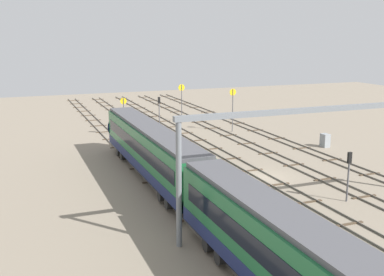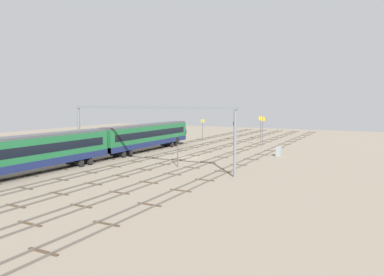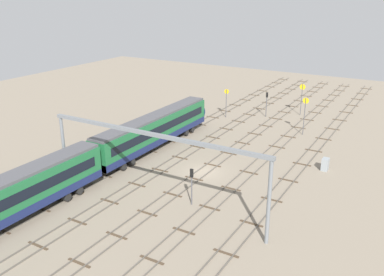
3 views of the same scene
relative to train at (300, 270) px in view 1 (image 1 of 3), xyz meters
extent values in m
plane|color=gray|center=(20.48, -9.97, -2.66)|extent=(140.57, 140.57, 0.00)
cube|color=#59544C|center=(20.48, -20.65, -2.58)|extent=(124.57, 0.07, 0.16)
cube|color=#59544C|center=(20.48, -19.22, -2.58)|extent=(124.57, 0.07, 0.16)
cube|color=#473828|center=(17.65, -19.94, -2.62)|extent=(0.24, 2.40, 0.08)
cube|color=#473828|center=(23.31, -19.94, -2.62)|extent=(0.24, 2.40, 0.08)
cube|color=#473828|center=(28.97, -19.94, -2.62)|extent=(0.24, 2.40, 0.08)
cube|color=#473828|center=(34.63, -19.94, -2.62)|extent=(0.24, 2.40, 0.08)
cube|color=#473828|center=(40.30, -19.94, -2.62)|extent=(0.24, 2.40, 0.08)
cube|color=#473828|center=(45.96, -19.94, -2.62)|extent=(0.24, 2.40, 0.08)
cube|color=#473828|center=(51.62, -19.94, -2.62)|extent=(0.24, 2.40, 0.08)
cube|color=#473828|center=(57.28, -19.94, -2.62)|extent=(0.24, 2.40, 0.08)
cube|color=#473828|center=(62.95, -19.94, -2.62)|extent=(0.24, 2.40, 0.08)
cube|color=#473828|center=(68.61, -19.94, -2.62)|extent=(0.24, 2.40, 0.08)
cube|color=#473828|center=(74.27, -19.94, -2.62)|extent=(0.24, 2.40, 0.08)
cube|color=#473828|center=(79.93, -19.94, -2.62)|extent=(0.24, 2.40, 0.08)
cube|color=#59544C|center=(20.48, -15.67, -2.58)|extent=(124.57, 0.07, 0.16)
cube|color=#59544C|center=(20.48, -14.24, -2.58)|extent=(124.57, 0.07, 0.16)
cube|color=#473828|center=(12.69, -14.95, -2.62)|extent=(0.24, 2.40, 0.08)
cube|color=#473828|center=(17.88, -14.95, -2.62)|extent=(0.24, 2.40, 0.08)
cube|color=#473828|center=(23.07, -14.95, -2.62)|extent=(0.24, 2.40, 0.08)
cube|color=#473828|center=(28.27, -14.95, -2.62)|extent=(0.24, 2.40, 0.08)
cube|color=#473828|center=(33.46, -14.95, -2.62)|extent=(0.24, 2.40, 0.08)
cube|color=#473828|center=(38.65, -14.95, -2.62)|extent=(0.24, 2.40, 0.08)
cube|color=#473828|center=(43.84, -14.95, -2.62)|extent=(0.24, 2.40, 0.08)
cube|color=#473828|center=(49.03, -14.95, -2.62)|extent=(0.24, 2.40, 0.08)
cube|color=#473828|center=(54.22, -14.95, -2.62)|extent=(0.24, 2.40, 0.08)
cube|color=#473828|center=(59.41, -14.95, -2.62)|extent=(0.24, 2.40, 0.08)
cube|color=#473828|center=(64.60, -14.95, -2.62)|extent=(0.24, 2.40, 0.08)
cube|color=#473828|center=(69.79, -14.95, -2.62)|extent=(0.24, 2.40, 0.08)
cube|color=#473828|center=(74.98, -14.95, -2.62)|extent=(0.24, 2.40, 0.08)
cube|color=#473828|center=(80.17, -14.95, -2.62)|extent=(0.24, 2.40, 0.08)
cube|color=#59544C|center=(20.48, -10.69, -2.58)|extent=(124.57, 0.07, 0.16)
cube|color=#59544C|center=(20.48, -9.25, -2.58)|extent=(124.57, 0.07, 0.16)
cube|color=#473828|center=(8.50, -9.97, -2.62)|extent=(0.24, 2.40, 0.08)
cube|color=#473828|center=(13.29, -9.97, -2.62)|extent=(0.24, 2.40, 0.08)
cube|color=#473828|center=(18.08, -9.97, -2.62)|extent=(0.24, 2.40, 0.08)
cube|color=#473828|center=(22.88, -9.97, -2.62)|extent=(0.24, 2.40, 0.08)
cube|color=#473828|center=(27.67, -9.97, -2.62)|extent=(0.24, 2.40, 0.08)
cube|color=#473828|center=(32.46, -9.97, -2.62)|extent=(0.24, 2.40, 0.08)
cube|color=#473828|center=(37.25, -9.97, -2.62)|extent=(0.24, 2.40, 0.08)
cube|color=#473828|center=(42.04, -9.97, -2.62)|extent=(0.24, 2.40, 0.08)
cube|color=#473828|center=(46.83, -9.97, -2.62)|extent=(0.24, 2.40, 0.08)
cube|color=#473828|center=(51.62, -9.97, -2.62)|extent=(0.24, 2.40, 0.08)
cube|color=#473828|center=(56.41, -9.97, -2.62)|extent=(0.24, 2.40, 0.08)
cube|color=#473828|center=(61.20, -9.97, -2.62)|extent=(0.24, 2.40, 0.08)
cube|color=#473828|center=(65.99, -9.97, -2.62)|extent=(0.24, 2.40, 0.08)
cube|color=#473828|center=(70.79, -9.97, -2.62)|extent=(0.24, 2.40, 0.08)
cube|color=#473828|center=(75.58, -9.97, -2.62)|extent=(0.24, 2.40, 0.08)
cube|color=#473828|center=(80.37, -9.97, -2.62)|extent=(0.24, 2.40, 0.08)
cube|color=#59544C|center=(20.48, -5.70, -2.58)|extent=(124.57, 0.07, 0.16)
cube|color=#59544C|center=(20.48, -4.27, -2.58)|extent=(124.57, 0.07, 0.16)
cube|color=#473828|center=(3.71, -4.98, -2.62)|extent=(0.24, 2.40, 0.08)
cube|color=#473828|center=(8.50, -4.98, -2.62)|extent=(0.24, 2.40, 0.08)
cube|color=#473828|center=(13.29, -4.98, -2.62)|extent=(0.24, 2.40, 0.08)
cube|color=#473828|center=(18.08, -4.98, -2.62)|extent=(0.24, 2.40, 0.08)
cube|color=#473828|center=(22.88, -4.98, -2.62)|extent=(0.24, 2.40, 0.08)
cube|color=#473828|center=(27.67, -4.98, -2.62)|extent=(0.24, 2.40, 0.08)
cube|color=#473828|center=(32.46, -4.98, -2.62)|extent=(0.24, 2.40, 0.08)
cube|color=#473828|center=(37.25, -4.98, -2.62)|extent=(0.24, 2.40, 0.08)
cube|color=#473828|center=(42.04, -4.98, -2.62)|extent=(0.24, 2.40, 0.08)
cube|color=#473828|center=(46.83, -4.98, -2.62)|extent=(0.24, 2.40, 0.08)
cube|color=#473828|center=(51.62, -4.98, -2.62)|extent=(0.24, 2.40, 0.08)
cube|color=#473828|center=(56.41, -4.98, -2.62)|extent=(0.24, 2.40, 0.08)
cube|color=#473828|center=(61.20, -4.98, -2.62)|extent=(0.24, 2.40, 0.08)
cube|color=#473828|center=(65.99, -4.98, -2.62)|extent=(0.24, 2.40, 0.08)
cube|color=#473828|center=(70.79, -4.98, -2.62)|extent=(0.24, 2.40, 0.08)
cube|color=#473828|center=(75.58, -4.98, -2.62)|extent=(0.24, 2.40, 0.08)
cube|color=#473828|center=(80.37, -4.98, -2.62)|extent=(0.24, 2.40, 0.08)
cube|color=#59544C|center=(20.48, -0.72, -2.58)|extent=(124.57, 0.07, 0.16)
cube|color=#59544C|center=(20.48, 0.72, -2.58)|extent=(124.57, 0.07, 0.16)
cube|color=#473828|center=(8.50, 0.00, -2.62)|extent=(0.24, 2.40, 0.08)
cube|color=#473828|center=(13.29, 0.00, -2.62)|extent=(0.24, 2.40, 0.08)
cube|color=#473828|center=(18.08, 0.00, -2.62)|extent=(0.24, 2.40, 0.08)
cube|color=#473828|center=(22.88, 0.00, -2.62)|extent=(0.24, 2.40, 0.08)
cube|color=#473828|center=(27.67, 0.00, -2.62)|extent=(0.24, 2.40, 0.08)
cube|color=#473828|center=(32.46, 0.00, -2.62)|extent=(0.24, 2.40, 0.08)
cube|color=#473828|center=(37.25, 0.00, -2.62)|extent=(0.24, 2.40, 0.08)
cube|color=#473828|center=(42.04, 0.00, -2.62)|extent=(0.24, 2.40, 0.08)
cube|color=#473828|center=(46.83, 0.00, -2.62)|extent=(0.24, 2.40, 0.08)
cube|color=#473828|center=(51.62, 0.00, -2.62)|extent=(0.24, 2.40, 0.08)
cube|color=#473828|center=(56.41, 0.00, -2.62)|extent=(0.24, 2.40, 0.08)
cube|color=#473828|center=(61.20, 0.00, -2.62)|extent=(0.24, 2.40, 0.08)
cube|color=#473828|center=(65.99, 0.00, -2.62)|extent=(0.24, 2.40, 0.08)
cube|color=#473828|center=(70.79, 0.00, -2.62)|extent=(0.24, 2.40, 0.08)
cube|color=#473828|center=(75.58, 0.00, -2.62)|extent=(0.24, 2.40, 0.08)
cube|color=#473828|center=(80.37, 0.00, -2.62)|extent=(0.24, 2.40, 0.08)
cube|color=#1E6638|center=(24.20, 0.00, 0.20)|extent=(24.00, 2.90, 3.60)
cube|color=navy|center=(24.20, 0.00, -1.15)|extent=(24.00, 2.94, 0.90)
cube|color=#4C4C51|center=(24.20, 0.00, 2.15)|extent=(24.00, 2.50, 0.30)
cube|color=black|center=(24.20, -1.46, 0.63)|extent=(22.00, 0.04, 1.10)
cube|color=black|center=(24.20, 1.46, 0.63)|extent=(22.00, 0.04, 1.10)
cylinder|color=black|center=(15.62, 0.00, -2.05)|extent=(0.90, 2.70, 0.90)
cylinder|color=black|center=(17.42, 0.00, -2.05)|extent=(0.90, 2.70, 0.90)
cylinder|color=black|center=(30.98, 0.00, -2.05)|extent=(0.90, 2.70, 0.90)
cylinder|color=black|center=(32.78, 0.00, -2.05)|extent=(0.90, 2.70, 0.90)
cube|color=#1E6638|center=(-0.60, 0.00, 0.20)|extent=(24.00, 2.90, 3.60)
cube|color=#4C4C51|center=(-0.60, 0.00, 2.15)|extent=(24.00, 2.50, 0.30)
cube|color=black|center=(-0.60, -1.46, 0.63)|extent=(22.00, 0.04, 1.10)
cube|color=black|center=(-0.60, 1.46, 0.63)|extent=(22.00, 0.04, 1.10)
cylinder|color=black|center=(6.18, 0.00, -2.05)|extent=(0.90, 2.70, 0.90)
cylinder|color=black|center=(7.98, 0.00, -2.05)|extent=(0.90, 2.70, 0.90)
cone|color=navy|center=(37.00, 0.00, 0.02)|extent=(1.60, 3.24, 3.24)
cylinder|color=slate|center=(9.62, 2.41, 1.37)|extent=(0.36, 0.36, 8.05)
cube|color=slate|center=(9.62, -9.97, 5.57)|extent=(0.40, 25.36, 0.35)
cylinder|color=#4C4C51|center=(51.47, -13.00, 0.15)|extent=(0.12, 0.12, 5.62)
cylinder|color=yellow|center=(51.51, -13.00, 2.50)|extent=(0.05, 1.01, 1.01)
cube|color=black|center=(51.54, -13.00, 2.50)|extent=(0.02, 0.46, 0.12)
cylinder|color=#4C4C51|center=(40.81, -16.58, 0.30)|extent=(0.12, 0.12, 5.91)
cylinder|color=yellow|center=(40.85, -16.58, 2.83)|extent=(0.05, 0.94, 0.94)
cube|color=black|center=(40.88, -16.58, 2.83)|extent=(0.02, 0.42, 0.12)
cylinder|color=#4C4C51|center=(43.34, -1.96, -0.13)|extent=(0.12, 0.12, 5.05)
cylinder|color=yellow|center=(43.38, -1.96, 2.01)|extent=(0.05, 0.85, 0.85)
cube|color=black|center=(43.41, -1.96, 2.01)|extent=(0.02, 0.38, 0.12)
cylinder|color=#4C4C51|center=(47.23, -8.01, -0.88)|extent=(0.14, 0.14, 3.55)
cube|color=black|center=(47.23, -8.01, 1.34)|extent=(0.20, 0.32, 0.90)
sphere|color=green|center=(47.34, -8.01, 1.54)|extent=(0.20, 0.20, 0.20)
sphere|color=#262626|center=(47.34, -8.01, 1.14)|extent=(0.20, 0.20, 0.20)
cylinder|color=#4C4C51|center=(12.41, -12.95, -1.06)|extent=(0.14, 0.14, 3.20)
cube|color=black|center=(12.41, -12.95, 1.00)|extent=(0.20, 0.32, 0.90)
sphere|color=yellow|center=(12.52, -12.95, 1.19)|extent=(0.20, 0.20, 0.20)
sphere|color=#262626|center=(12.52, -12.95, 0.80)|extent=(0.20, 0.20, 0.20)
cube|color=gray|center=(28.62, -22.93, -1.86)|extent=(1.06, 0.79, 1.59)
cube|color=#333333|center=(29.16, -22.93, -1.62)|extent=(0.02, 0.56, 0.24)
camera|label=1|loc=(-16.39, 11.64, 10.52)|focal=43.75mm
camera|label=2|loc=(-30.98, -37.51, 6.33)|focal=34.18mm
camera|label=3|loc=(-21.82, -32.93, 18.91)|focal=39.32mm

